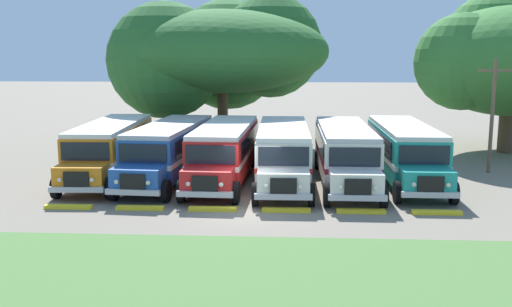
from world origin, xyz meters
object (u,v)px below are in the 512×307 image
(broad_shade_tree, at_px, (220,53))
(parked_bus_slot_2, at_px, (225,149))
(parked_bus_slot_3, at_px, (283,151))
(secondary_tree, at_px, (506,57))
(utility_pole, at_px, (492,112))
(parked_bus_slot_5, at_px, (405,150))
(parked_bus_slot_4, at_px, (345,151))
(parked_bus_slot_1, at_px, (170,148))
(parked_bus_slot_0, at_px, (111,147))

(broad_shade_tree, bearing_deg, parked_bus_slot_2, -82.34)
(parked_bus_slot_3, bearing_deg, parked_bus_slot_2, -95.36)
(secondary_tree, bearing_deg, utility_pole, -113.45)
(parked_bus_slot_2, bearing_deg, parked_bus_slot_5, 94.88)
(parked_bus_slot_3, distance_m, parked_bus_slot_4, 3.11)
(parked_bus_slot_1, xyz_separation_m, parked_bus_slot_2, (2.89, -0.17, 0.00))
(parked_bus_slot_3, height_order, broad_shade_tree, broad_shade_tree)
(parked_bus_slot_0, distance_m, broad_shade_tree, 13.29)
(parked_bus_slot_0, xyz_separation_m, parked_bus_slot_5, (15.36, -0.06, 0.00))
(parked_bus_slot_0, bearing_deg, parked_bus_slot_5, 87.37)
(parked_bus_slot_0, relative_size, broad_shade_tree, 0.72)
(parked_bus_slot_2, relative_size, broad_shade_tree, 0.72)
(utility_pole, bearing_deg, parked_bus_slot_4, -161.14)
(parked_bus_slot_2, xyz_separation_m, secondary_tree, (17.47, 9.99, 4.65))
(parked_bus_slot_0, relative_size, utility_pole, 1.77)
(parked_bus_slot_2, bearing_deg, broad_shade_tree, -170.24)
(parked_bus_slot_2, distance_m, parked_bus_slot_5, 9.24)
(parked_bus_slot_2, height_order, parked_bus_slot_3, same)
(parked_bus_slot_3, xyz_separation_m, parked_bus_slot_5, (6.22, 0.69, 0.00))
(broad_shade_tree, bearing_deg, secondary_tree, -6.04)
(parked_bus_slot_5, distance_m, secondary_tree, 13.44)
(parked_bus_slot_1, xyz_separation_m, utility_pole, (17.13, 2.37, 1.73))
(parked_bus_slot_0, distance_m, parked_bus_slot_4, 12.28)
(parked_bus_slot_3, relative_size, broad_shade_tree, 0.72)
(parked_bus_slot_5, bearing_deg, parked_bus_slot_0, -90.16)
(parked_bus_slot_5, bearing_deg, parked_bus_slot_2, -87.13)
(parked_bus_slot_2, xyz_separation_m, parked_bus_slot_4, (6.12, -0.24, 0.00))
(parked_bus_slot_2, xyz_separation_m, parked_bus_slot_5, (9.23, 0.45, 0.00))
(secondary_tree, relative_size, utility_pole, 2.12)
(parked_bus_slot_1, height_order, broad_shade_tree, broad_shade_tree)
(parked_bus_slot_0, height_order, parked_bus_slot_1, same)
(broad_shade_tree, bearing_deg, parked_bus_slot_1, -96.16)
(parked_bus_slot_1, height_order, parked_bus_slot_4, same)
(parked_bus_slot_0, xyz_separation_m, parked_bus_slot_4, (12.25, -0.75, 0.00))
(parked_bus_slot_1, bearing_deg, parked_bus_slot_4, 91.75)
(parked_bus_slot_4, relative_size, utility_pole, 1.76)
(parked_bus_slot_3, relative_size, utility_pole, 1.77)
(parked_bus_slot_0, distance_m, parked_bus_slot_3, 9.17)
(parked_bus_slot_5, xyz_separation_m, secondary_tree, (8.24, 9.54, 4.65))
(parked_bus_slot_0, bearing_deg, secondary_tree, 109.49)
(parked_bus_slot_1, relative_size, parked_bus_slot_3, 1.01)
(parked_bus_slot_2, bearing_deg, parked_bus_slot_4, 89.88)
(parked_bus_slot_1, distance_m, secondary_tree, 23.08)
(parked_bus_slot_0, height_order, secondary_tree, secondary_tree)
(parked_bus_slot_0, distance_m, parked_bus_slot_2, 6.16)
(parked_bus_slot_0, relative_size, parked_bus_slot_5, 1.00)
(parked_bus_slot_3, relative_size, parked_bus_slot_5, 1.00)
(parked_bus_slot_2, xyz_separation_m, utility_pole, (14.23, 2.53, 1.73))
(parked_bus_slot_5, height_order, utility_pole, utility_pole)
(parked_bus_slot_3, xyz_separation_m, broad_shade_tree, (-4.62, 12.25, 4.89))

